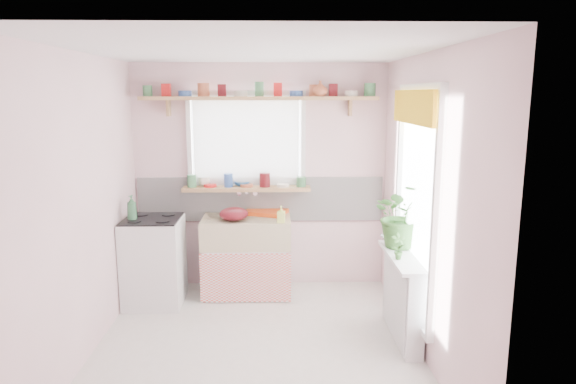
{
  "coord_description": "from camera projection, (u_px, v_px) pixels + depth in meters",
  "views": [
    {
      "loc": [
        0.17,
        -4.08,
        2.17
      ],
      "look_at": [
        0.28,
        0.55,
        1.28
      ],
      "focal_mm": 32.0,
      "sensor_mm": 36.0,
      "label": 1
    }
  ],
  "objects": [
    {
      "name": "sill_bowl",
      "position": [
        242.0,
        184.0,
        5.7
      ],
      "size": [
        0.21,
        0.21,
        0.05
      ],
      "primitive_type": "imported",
      "rotation": [
        0.0,
        0.0,
        0.32
      ],
      "color": "#30659D",
      "rests_on": "windowsill"
    },
    {
      "name": "sill_cup",
      "position": [
        204.0,
        181.0,
        5.68
      ],
      "size": [
        0.16,
        0.16,
        0.1
      ],
      "primitive_type": "imported",
      "rotation": [
        0.0,
        0.0,
        -0.26
      ],
      "color": "silver",
      "rests_on": "windowsill"
    },
    {
      "name": "cooker",
      "position": [
        154.0,
        261.0,
        5.33
      ],
      "size": [
        0.58,
        0.58,
        0.93
      ],
      "color": "white",
      "rests_on": "ground"
    },
    {
      "name": "fruit_bowl",
      "position": [
        400.0,
        241.0,
        4.79
      ],
      "size": [
        0.42,
        0.42,
        0.08
      ],
      "primitive_type": "imported",
      "rotation": [
        0.0,
        0.0,
        0.35
      ],
      "color": "silver",
      "rests_on": "radiator_ledge"
    },
    {
      "name": "jade_plant",
      "position": [
        403.0,
        215.0,
        4.69
      ],
      "size": [
        0.58,
        0.51,
        0.61
      ],
      "primitive_type": "imported",
      "rotation": [
        0.0,
        0.0,
        0.06
      ],
      "color": "#376A2A",
      "rests_on": "radiator_ledge"
    },
    {
      "name": "sill_crockery",
      "position": [
        245.0,
        182.0,
        5.63
      ],
      "size": [
        1.35,
        0.11,
        0.12
      ],
      "color": "#3F7F4C",
      "rests_on": "windowsill"
    },
    {
      "name": "herb_pot",
      "position": [
        398.0,
        246.0,
        4.36
      ],
      "size": [
        0.13,
        0.09,
        0.23
      ],
      "primitive_type": "imported",
      "rotation": [
        0.0,
        0.0,
        0.08
      ],
      "color": "#3A6C2B",
      "rests_on": "radiator_ledge"
    },
    {
      "name": "soap_bottle_sink",
      "position": [
        281.0,
        214.0,
        5.32
      ],
      "size": [
        0.09,
        0.09,
        0.17
      ],
      "primitive_type": "imported",
      "rotation": [
        0.0,
        0.0,
        -0.14
      ],
      "color": "#E4F56C",
      "rests_on": "sink_unit"
    },
    {
      "name": "dish_tray",
      "position": [
        266.0,
        212.0,
        5.72
      ],
      "size": [
        0.52,
        0.46,
        0.04
      ],
      "primitive_type": "cube",
      "rotation": [
        0.0,
        0.0,
        -0.36
      ],
      "color": "#FF5616",
      "rests_on": "sink_unit"
    },
    {
      "name": "pine_shelf",
      "position": [
        259.0,
        98.0,
        5.46
      ],
      "size": [
        2.52,
        0.24,
        0.04
      ],
      "primitive_type": "cube",
      "color": "tan",
      "rests_on": "room"
    },
    {
      "name": "shelf_crockery",
      "position": [
        258.0,
        91.0,
        5.44
      ],
      "size": [
        2.47,
        0.11,
        0.12
      ],
      "color": "#3F7F4C",
      "rests_on": "pine_shelf"
    },
    {
      "name": "fruit",
      "position": [
        401.0,
        234.0,
        4.79
      ],
      "size": [
        0.2,
        0.14,
        0.1
      ],
      "color": "orange",
      "rests_on": "fruit_bowl"
    },
    {
      "name": "shelf_vase",
      "position": [
        320.0,
        89.0,
        5.39
      ],
      "size": [
        0.16,
        0.16,
        0.16
      ],
      "primitive_type": "imported",
      "rotation": [
        0.0,
        0.0,
        -0.07
      ],
      "color": "#A75433",
      "rests_on": "pine_shelf"
    },
    {
      "name": "radiator_ledge",
      "position": [
        403.0,
        296.0,
        4.57
      ],
      "size": [
        0.22,
        0.95,
        0.78
      ],
      "color": "white",
      "rests_on": "ground"
    },
    {
      "name": "windowsill",
      "position": [
        247.0,
        189.0,
        5.65
      ],
      "size": [
        1.4,
        0.22,
        0.04
      ],
      "primitive_type": "cube",
      "color": "tan",
      "rests_on": "room"
    },
    {
      "name": "room",
      "position": [
        326.0,
        177.0,
        5.01
      ],
      "size": [
        3.2,
        3.2,
        3.2
      ],
      "color": "silver",
      "rests_on": "ground"
    },
    {
      "name": "cooker_bottle",
      "position": [
        132.0,
        208.0,
        5.14
      ],
      "size": [
        0.11,
        0.12,
        0.26
      ],
      "primitive_type": "imported",
      "rotation": [
        0.0,
        0.0,
        -0.18
      ],
      "color": "#387148",
      "rests_on": "cooker"
    },
    {
      "name": "colander",
      "position": [
        234.0,
        214.0,
        5.42
      ],
      "size": [
        0.4,
        0.4,
        0.14
      ],
      "primitive_type": "ellipsoid",
      "rotation": [
        0.0,
        0.0,
        0.38
      ],
      "color": "#5B0F18",
      "rests_on": "sink_unit"
    },
    {
      "name": "sink_unit",
      "position": [
        247.0,
        255.0,
        5.6
      ],
      "size": [
        0.95,
        0.65,
        1.11
      ],
      "color": "white",
      "rests_on": "ground"
    }
  ]
}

